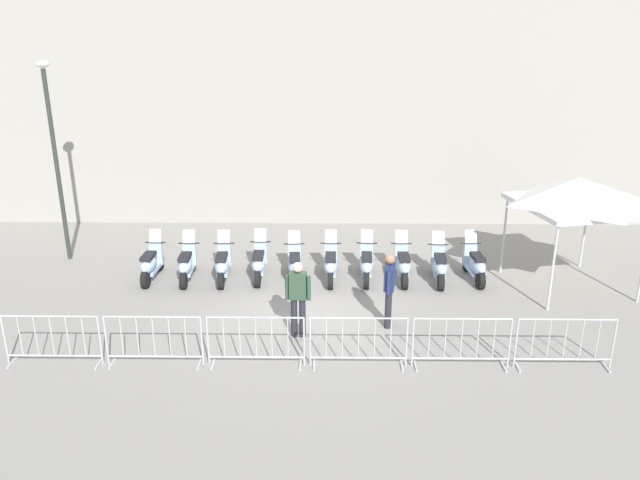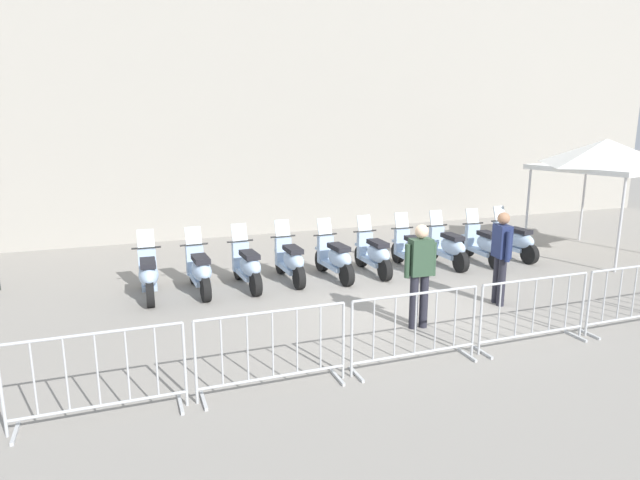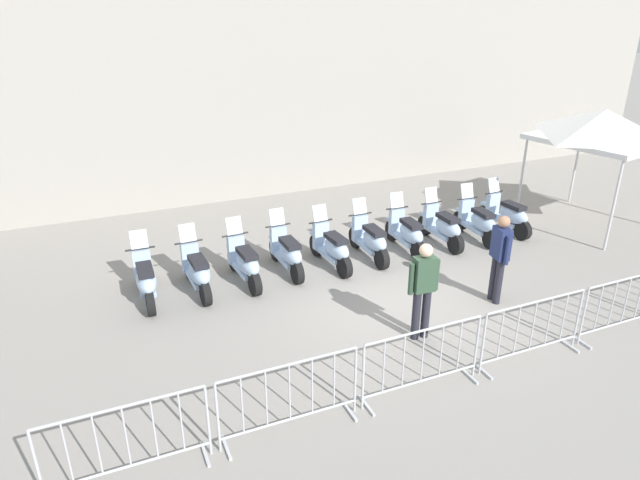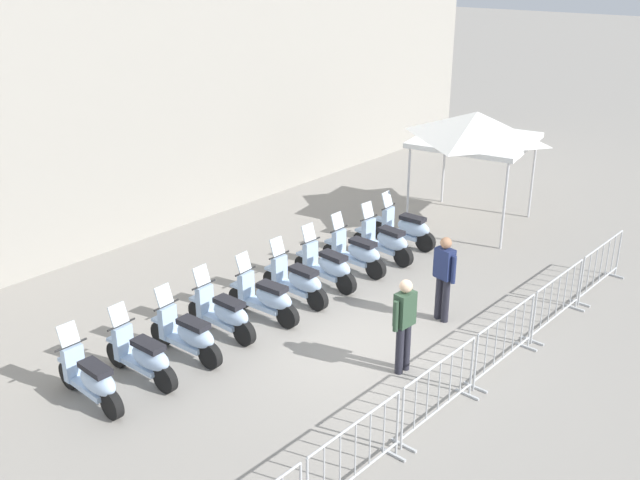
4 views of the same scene
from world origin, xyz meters
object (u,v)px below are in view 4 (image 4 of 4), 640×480
object	(u,v)px
motorcycle_4	(266,298)
barrier_segment_1	(355,456)
barrier_segment_4	(557,300)
officer_mid_plaza	(444,274)
motorcycle_7	(357,253)
officer_near_row_end	(404,321)
barrier_segment_5	(601,267)
motorcycle_2	(188,335)
motorcycle_0	(91,380)
barrier_segment_3	(504,341)
motorcycle_1	(143,357)
canopy_tent	(476,127)
motorcycle_8	(385,241)
motorcycle_5	(298,281)
motorcycle_3	(224,313)
motorcycle_9	(406,228)
barrier_segment_2	(439,391)
motorcycle_6	(328,266)

from	to	relation	value
motorcycle_4	barrier_segment_1	bearing A→B (deg)	-132.68
barrier_segment_4	officer_mid_plaza	bearing A→B (deg)	114.25
motorcycle_7	officer_near_row_end	distance (m)	4.12
barrier_segment_4	barrier_segment_5	bearing A→B (deg)	-11.88
motorcycle_2	motorcycle_7	distance (m)	4.77
motorcycle_2	officer_near_row_end	distance (m)	3.79
motorcycle_0	barrier_segment_3	size ratio (longest dim) A/B	0.90
motorcycle_4	motorcycle_1	bearing A→B (deg)	167.98
officer_mid_plaza	canopy_tent	bearing A→B (deg)	13.73
barrier_segment_3	officer_mid_plaza	distance (m)	1.95
motorcycle_8	officer_near_row_end	bearing A→B (deg)	-151.22
motorcycle_5	barrier_segment_3	xyz separation A→B (m)	(-0.37, -4.37, 0.07)
barrier_segment_3	barrier_segment_5	xyz separation A→B (m)	(3.96, -0.83, 0.00)
motorcycle_3	motorcycle_4	xyz separation A→B (m)	(0.91, -0.34, 0.00)
barrier_segment_1	officer_near_row_end	size ratio (longest dim) A/B	1.10
motorcycle_1	barrier_segment_3	size ratio (longest dim) A/B	0.91
motorcycle_1	barrier_segment_1	xyz separation A→B (m)	(-0.59, -4.28, 0.07)
motorcycle_0	motorcycle_2	distance (m)	1.92
motorcycle_8	motorcycle_9	bearing A→B (deg)	-5.35
motorcycle_2	officer_near_row_end	bearing A→B (deg)	-66.97
motorcycle_3	barrier_segment_2	xyz separation A→B (m)	(-0.50, -4.43, 0.07)
motorcycle_7	officer_near_row_end	world-z (taller)	officer_near_row_end
motorcycle_0	barrier_segment_3	world-z (taller)	motorcycle_0
motorcycle_9	officer_mid_plaza	world-z (taller)	officer_mid_plaza
motorcycle_2	barrier_segment_3	world-z (taller)	motorcycle_2
motorcycle_6	motorcycle_9	size ratio (longest dim) A/B	0.99
motorcycle_0	barrier_segment_3	distance (m)	6.86
motorcycle_6	barrier_segment_2	xyz separation A→B (m)	(-3.29, -3.78, 0.07)
barrier_segment_5	motorcycle_7	bearing A→B (deg)	109.57
motorcycle_1	canopy_tent	distance (m)	10.15
motorcycle_5	barrier_segment_3	size ratio (longest dim) A/B	0.90
motorcycle_7	barrier_segment_3	world-z (taller)	motorcycle_7
motorcycle_1	motorcycle_3	world-z (taller)	same
barrier_segment_5	canopy_tent	bearing A→B (deg)	57.35
motorcycle_0	motorcycle_1	bearing A→B (deg)	-14.24
motorcycle_2	motorcycle_9	world-z (taller)	same
motorcycle_2	barrier_segment_4	xyz separation A→B (m)	(4.41, -5.33, 0.07)
motorcycle_6	officer_near_row_end	world-z (taller)	officer_near_row_end
motorcycle_8	barrier_segment_1	world-z (taller)	motorcycle_8
barrier_segment_5	barrier_segment_4	bearing A→B (deg)	168.12
barrier_segment_5	canopy_tent	distance (m)	4.78
motorcycle_9	motorcycle_6	bearing A→B (deg)	168.67
motorcycle_5	motorcycle_7	distance (m)	1.91
motorcycle_0	motorcycle_1	world-z (taller)	same
motorcycle_8	barrier_segment_2	distance (m)	6.11
barrier_segment_4	motorcycle_3	bearing A→B (deg)	123.26
barrier_segment_5	motorcycle_5	bearing A→B (deg)	124.58
motorcycle_6	motorcycle_7	size ratio (longest dim) A/B	0.99
motorcycle_0	motorcycle_1	size ratio (longest dim) A/B	0.99
officer_near_row_end	motorcycle_8	bearing A→B (deg)	28.78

